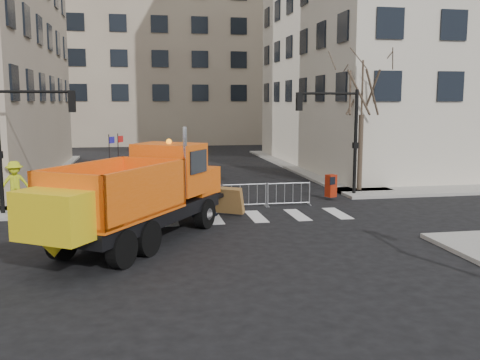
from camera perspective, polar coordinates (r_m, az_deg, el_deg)
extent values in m
plane|color=black|center=(16.87, -2.67, -8.12)|extent=(120.00, 120.00, 0.00)
cube|color=gray|center=(25.07, -5.31, -2.53)|extent=(64.00, 5.00, 0.15)
cube|color=tan|center=(68.45, -8.85, 14.25)|extent=(30.00, 18.00, 24.00)
cylinder|color=black|center=(27.75, 12.21, 3.83)|extent=(0.18, 0.18, 5.40)
cube|color=black|center=(18.56, -10.51, -3.61)|extent=(6.06, 7.54, 0.47)
cylinder|color=black|center=(21.43, -8.99, -3.10)|extent=(0.92, 1.15, 1.14)
cylinder|color=black|center=(20.39, -3.78, -3.60)|extent=(0.92, 1.15, 1.14)
cylinder|color=black|center=(18.21, -15.67, -5.34)|extent=(0.92, 1.15, 1.14)
cylinder|color=black|center=(16.97, -9.87, -6.14)|extent=(0.92, 1.15, 1.14)
cylinder|color=black|center=(17.21, -18.45, -6.25)|extent=(0.92, 1.15, 1.14)
cylinder|color=black|center=(15.90, -12.49, -7.21)|extent=(0.92, 1.15, 1.14)
cube|color=#FF5C0E|center=(21.23, -5.69, -0.03)|extent=(2.72, 2.57, 1.03)
cube|color=#FF5C0E|center=(19.99, -7.54, 1.21)|extent=(2.90, 2.68, 1.86)
cylinder|color=silver|center=(18.74, -5.88, 1.89)|extent=(0.14, 0.14, 2.48)
cube|color=#FF5C0E|center=(17.19, -13.24, -0.95)|extent=(4.65, 5.22, 1.71)
cube|color=yellow|center=(15.11, -19.40, -3.66)|extent=(2.30, 1.99, 1.34)
cube|color=brown|center=(22.94, -3.57, -2.00)|extent=(3.10, 2.31, 1.16)
imported|color=black|center=(23.46, -5.21, -1.46)|extent=(0.68, 0.55, 1.61)
imported|color=black|center=(22.58, -3.54, -1.30)|extent=(1.03, 0.83, 2.02)
imported|color=black|center=(22.46, -4.57, -1.74)|extent=(0.81, 1.10, 1.73)
imported|color=#CFE11A|center=(25.84, -22.87, -0.37)|extent=(1.46, 1.06, 2.03)
cube|color=#9E210C|center=(26.63, 9.67, -0.61)|extent=(0.57, 0.55, 1.10)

